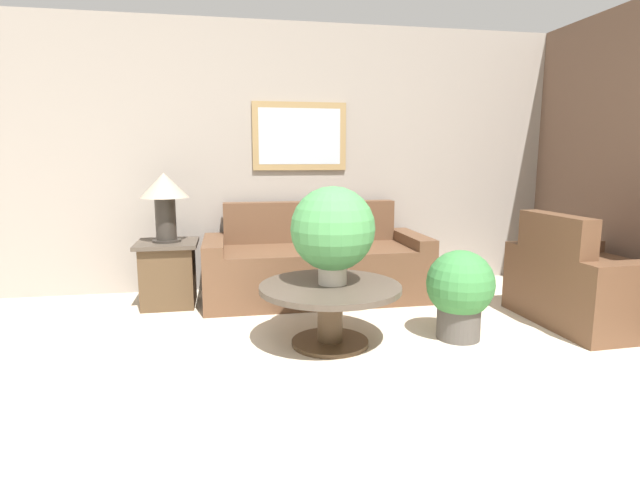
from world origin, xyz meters
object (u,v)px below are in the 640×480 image
(potted_plant_on_table, at_px, (333,230))
(side_table, at_px, (169,273))
(potted_plant_floor, at_px, (460,290))
(table_lamp, at_px, (164,194))
(armchair, at_px, (587,286))
(couch_main, at_px, (316,266))
(coffee_table, at_px, (330,301))

(potted_plant_on_table, bearing_deg, side_table, 136.65)
(potted_plant_floor, bearing_deg, table_lamp, 149.97)
(table_lamp, distance_m, potted_plant_on_table, 1.72)
(armchair, relative_size, side_table, 1.92)
(couch_main, distance_m, side_table, 1.33)
(table_lamp, height_order, potted_plant_floor, table_lamp)
(armchair, distance_m, potted_plant_floor, 1.17)
(armchair, xyz_separation_m, coffee_table, (-2.11, -0.09, 0.02))
(couch_main, bearing_deg, coffee_table, -95.23)
(armchair, relative_size, table_lamp, 1.84)
(coffee_table, distance_m, side_table, 1.71)
(potted_plant_on_table, bearing_deg, table_lamp, 136.65)
(couch_main, relative_size, potted_plant_on_table, 2.99)
(couch_main, bearing_deg, potted_plant_on_table, -94.31)
(armchair, xyz_separation_m, potted_plant_on_table, (-2.09, -0.07, 0.52))
(side_table, bearing_deg, coffee_table, -44.50)
(couch_main, relative_size, side_table, 3.54)
(coffee_table, distance_m, potted_plant_on_table, 0.50)
(couch_main, height_order, armchair, same)
(side_table, bearing_deg, armchair, -18.39)
(potted_plant_floor, bearing_deg, armchair, 7.18)
(side_table, height_order, potted_plant_on_table, potted_plant_on_table)
(armchair, relative_size, potted_plant_floor, 1.69)
(coffee_table, xyz_separation_m, potted_plant_on_table, (0.02, 0.03, 0.50))
(coffee_table, bearing_deg, table_lamp, 135.50)
(armchair, bearing_deg, side_table, 69.64)
(side_table, height_order, potted_plant_floor, potted_plant_floor)
(side_table, xyz_separation_m, potted_plant_on_table, (1.24, -1.18, 0.52))
(table_lamp, height_order, potted_plant_on_table, table_lamp)
(table_lamp, xyz_separation_m, potted_plant_floor, (2.17, -1.25, -0.63))
(coffee_table, relative_size, potted_plant_floor, 1.52)
(potted_plant_floor, bearing_deg, potted_plant_on_table, 175.09)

